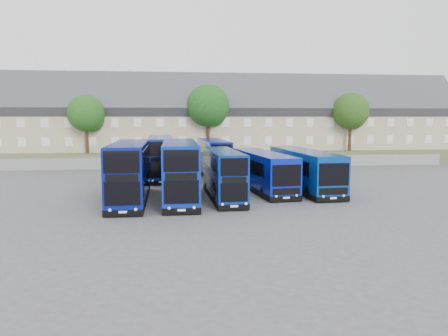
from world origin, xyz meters
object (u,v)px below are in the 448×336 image
at_px(coach_east_a, 262,172).
at_px(dd_front_left, 130,173).
at_px(tree_west, 87,115).
at_px(tree_mid, 209,107).
at_px(tree_east, 351,113).
at_px(tree_far, 370,111).
at_px(dd_front_mid, 180,172).

bearing_deg(coach_east_a, dd_front_left, -165.37).
bearing_deg(tree_west, tree_mid, 1.79).
height_order(coach_east_a, tree_east, tree_east).
relative_size(tree_east, tree_far, 0.94).
xyz_separation_m(tree_west, tree_east, (36.00, 0.00, 0.34)).
height_order(dd_front_mid, tree_mid, tree_mid).
bearing_deg(coach_east_a, dd_front_mid, -157.37).
distance_m(dd_front_mid, tree_mid, 25.38).
xyz_separation_m(tree_mid, tree_east, (20.00, -0.50, -0.68)).
relative_size(dd_front_left, tree_east, 1.44).
bearing_deg(tree_mid, tree_far, 14.04).
bearing_deg(tree_far, coach_east_a, -130.54).
height_order(coach_east_a, tree_west, tree_west).
height_order(tree_west, tree_east, tree_east).
bearing_deg(tree_mid, dd_front_mid, -100.54).
bearing_deg(coach_east_a, tree_west, 128.76).
bearing_deg(dd_front_mid, tree_west, 116.09).
distance_m(dd_front_mid, tree_east, 34.55).
xyz_separation_m(dd_front_left, dd_front_mid, (4.00, 0.17, 0.01)).
height_order(dd_front_left, tree_mid, tree_mid).
distance_m(coach_east_a, tree_mid, 21.41).
bearing_deg(tree_mid, dd_front_left, -109.19).
height_order(tree_west, tree_far, tree_far).
xyz_separation_m(dd_front_mid, tree_mid, (4.52, 24.30, 5.76)).
distance_m(dd_front_mid, tree_west, 26.84).
height_order(tree_east, tree_far, tree_far).
distance_m(coach_east_a, tree_east, 26.52).
bearing_deg(dd_front_left, tree_east, 39.74).
relative_size(tree_mid, tree_far, 1.06).
xyz_separation_m(dd_front_mid, tree_east, (24.52, 23.80, 5.08)).
bearing_deg(tree_mid, tree_east, -1.43).
height_order(dd_front_left, dd_front_mid, dd_front_mid).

